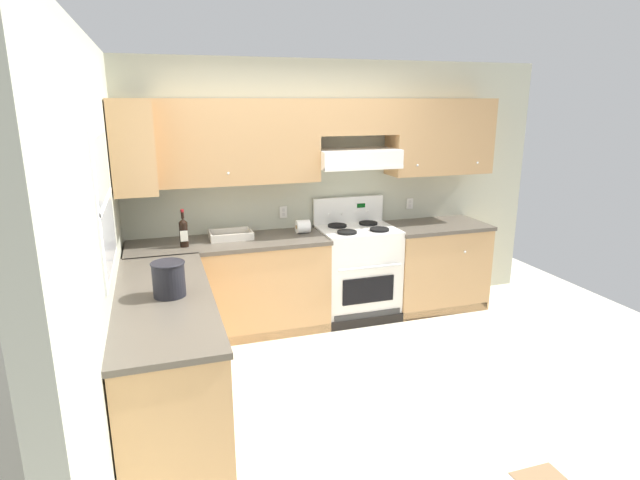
{
  "coord_description": "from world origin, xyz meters",
  "views": [
    {
      "loc": [
        -1.25,
        -3.39,
        2.17
      ],
      "look_at": [
        0.08,
        0.7,
        1.0
      ],
      "focal_mm": 29.08,
      "sensor_mm": 36.0,
      "label": 1
    }
  ],
  "objects_px": {
    "wine_bottle": "(184,232)",
    "bowl": "(231,236)",
    "stove": "(357,271)",
    "bucket": "(169,278)",
    "paper_towel_roll": "(303,227)"
  },
  "relations": [
    {
      "from": "bucket",
      "to": "paper_towel_roll",
      "type": "bearing_deg",
      "value": 45.67
    },
    {
      "from": "wine_bottle",
      "to": "bucket",
      "type": "distance_m",
      "value": 1.21
    },
    {
      "from": "bowl",
      "to": "bucket",
      "type": "bearing_deg",
      "value": -114.11
    },
    {
      "from": "bowl",
      "to": "wine_bottle",
      "type": "bearing_deg",
      "value": -159.87
    },
    {
      "from": "bucket",
      "to": "paper_towel_roll",
      "type": "height_order",
      "value": "bucket"
    },
    {
      "from": "paper_towel_roll",
      "to": "bucket",
      "type": "bearing_deg",
      "value": -134.33
    },
    {
      "from": "stove",
      "to": "wine_bottle",
      "type": "xyz_separation_m",
      "value": [
        -1.69,
        -0.08,
        0.57
      ]
    },
    {
      "from": "wine_bottle",
      "to": "bowl",
      "type": "relative_size",
      "value": 0.85
    },
    {
      "from": "bucket",
      "to": "stove",
      "type": "bearing_deg",
      "value": 34.44
    },
    {
      "from": "stove",
      "to": "bucket",
      "type": "xyz_separation_m",
      "value": [
        -1.86,
        -1.28,
        0.55
      ]
    },
    {
      "from": "wine_bottle",
      "to": "bucket",
      "type": "height_order",
      "value": "wine_bottle"
    },
    {
      "from": "stove",
      "to": "bowl",
      "type": "distance_m",
      "value": 1.34
    },
    {
      "from": "stove",
      "to": "bowl",
      "type": "relative_size",
      "value": 3.04
    },
    {
      "from": "bowl",
      "to": "bucket",
      "type": "xyz_separation_m",
      "value": [
        -0.61,
        -1.36,
        0.1
      ]
    },
    {
      "from": "wine_bottle",
      "to": "bowl",
      "type": "xyz_separation_m",
      "value": [
        0.43,
        0.16,
        -0.11
      ]
    }
  ]
}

